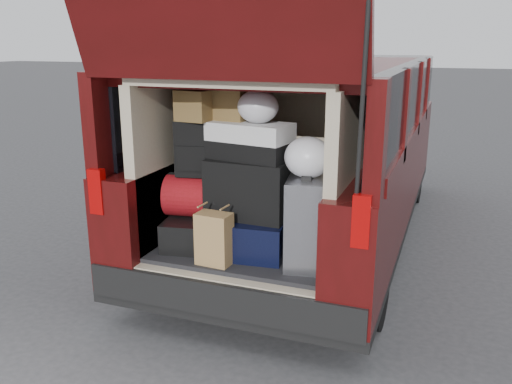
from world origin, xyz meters
TOP-DOWN VIEW (x-y plane):
  - ground at (0.00, 0.00)m, footprint 80.00×80.00m
  - minivan at (0.00, 1.86)m, footprint 1.90×5.35m
  - load_floor at (0.00, 0.28)m, footprint 1.24×1.05m
  - black_hardshell at (-0.39, 0.14)m, footprint 0.46×0.58m
  - navy_hardshell at (0.05, 0.18)m, footprint 0.52×0.62m
  - silver_roller at (0.45, 0.05)m, footprint 0.31×0.43m
  - kraft_bag at (-0.11, -0.15)m, footprint 0.23×0.16m
  - red_duffel at (-0.37, 0.15)m, footprint 0.50×0.36m
  - black_soft_case at (0.02, 0.16)m, footprint 0.57×0.35m
  - backpack at (-0.38, 0.16)m, footprint 0.30×0.22m
  - twotone_duffel at (0.01, 0.18)m, footprint 0.59×0.38m
  - grocery_sack_lower at (-0.37, 0.14)m, footprint 0.25×0.21m
  - grocery_sack_upper at (-0.15, 0.25)m, footprint 0.25×0.21m
  - plastic_bag_center at (0.07, 0.16)m, footprint 0.29×0.27m
  - plastic_bag_right at (0.44, 0.07)m, footprint 0.30×0.28m

SIDE VIEW (x-z plane):
  - ground at x=0.00m, z-range 0.00..0.00m
  - load_floor at x=0.00m, z-range 0.00..0.55m
  - black_hardshell at x=-0.39m, z-range 0.55..0.76m
  - navy_hardshell at x=0.05m, z-range 0.55..0.80m
  - kraft_bag at x=-0.11m, z-range 0.55..0.90m
  - silver_roller at x=0.45m, z-range 0.55..1.13m
  - red_duffel at x=-0.37m, z-range 0.76..1.06m
  - minivan at x=0.00m, z-range -0.47..2.29m
  - black_soft_case at x=0.02m, z-range 0.80..1.20m
  - backpack at x=-0.38m, z-range 1.06..1.44m
  - plastic_bag_right at x=0.44m, z-range 1.13..1.39m
  - twotone_duffel at x=0.01m, z-range 1.20..1.45m
  - grocery_sack_lower at x=-0.37m, z-range 1.44..1.65m
  - plastic_bag_center at x=0.07m, z-range 1.45..1.66m
  - grocery_sack_upper at x=-0.15m, z-range 1.45..1.68m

